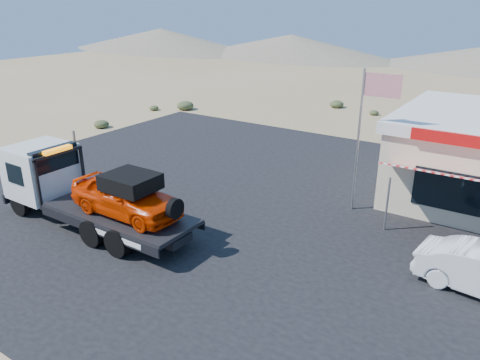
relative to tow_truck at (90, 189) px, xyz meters
The scene contains 6 objects.
ground 4.65m from the tow_truck, 39.53° to the left, with size 120.00×120.00×0.00m, color #907C52.
asphalt_lot 8.05m from the tow_truck, 47.11° to the left, with size 32.00×24.00×0.02m, color black.
tow_truck is the anchor object (origin of this frame).
flagpole 11.25m from the tow_truck, 41.25° to the left, with size 1.55×0.10×6.00m.
desert_scrub 16.27m from the tow_truck, 125.47° to the left, with size 20.83×30.82×0.75m.
distant_hills 58.27m from the tow_truck, 96.31° to the left, with size 126.00×48.00×4.20m.
Camera 1 is at (10.92, -13.60, 8.48)m, focal length 35.00 mm.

